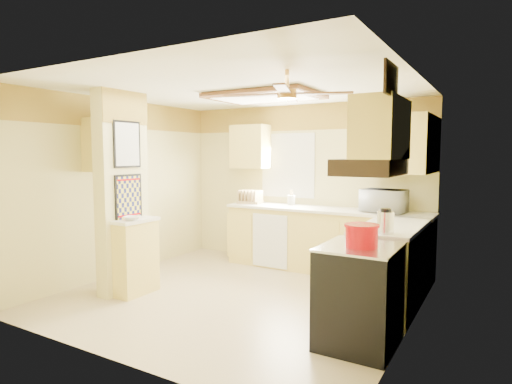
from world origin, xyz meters
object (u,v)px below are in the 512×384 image
Objects in this scene: stove at (359,295)px; kettle at (386,222)px; dutch_oven at (362,235)px; microwave at (384,201)px; bowl at (132,218)px.

stove is 3.63× the size of kettle.
stove is 2.99× the size of dutch_oven.
stove is at bearing 107.28° from microwave.
microwave is at bearing 98.37° from stove.
dutch_oven is at bearing -64.90° from stove.
bowl is (-2.44, -2.23, -0.13)m from microwave.
bowl reaches higher than stove.
kettle is (0.06, 0.62, 0.04)m from dutch_oven.
stove is 2.25m from microwave.
dutch_oven reaches higher than stove.
microwave is at bearing 98.73° from dutch_oven.
bowl is at bearing -179.03° from dutch_oven.
kettle is (0.08, 0.58, 0.60)m from stove.
kettle is at bearing 84.65° from dutch_oven.
bowl is 2.92m from kettle.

